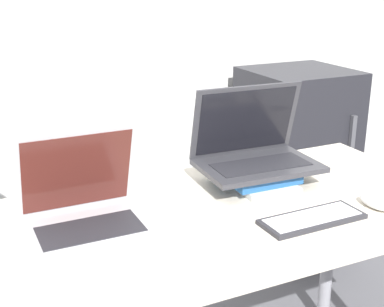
{
  "coord_description": "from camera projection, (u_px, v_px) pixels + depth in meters",
  "views": [
    {
      "loc": [
        -0.54,
        -0.85,
        1.39
      ],
      "look_at": [
        0.02,
        0.34,
        0.94
      ],
      "focal_mm": 50.0,
      "sensor_mm": 36.0,
      "label": 1
    }
  ],
  "objects": [
    {
      "name": "desk",
      "position": [
        185.0,
        245.0,
        1.47
      ],
      "size": [
        1.64,
        0.69,
        0.76
      ],
      "color": "beige",
      "rests_on": "ground_plane"
    },
    {
      "name": "laptop_left",
      "position": [
        85.0,
        210.0,
        1.37
      ],
      "size": [
        0.31,
        0.26,
        0.26
      ],
      "color": "#B2B2B7",
      "rests_on": "desk"
    },
    {
      "name": "book_stack",
      "position": [
        256.0,
        176.0,
        1.66
      ],
      "size": [
        0.21,
        0.27,
        0.06
      ],
      "color": "white",
      "rests_on": "desk"
    },
    {
      "name": "laptop_on_books",
      "position": [
        254.0,
        150.0,
        1.65
      ],
      "size": [
        0.37,
        0.26,
        0.25
      ],
      "color": "#333338",
      "rests_on": "book_stack"
    },
    {
      "name": "wireless_keyboard",
      "position": [
        312.0,
        219.0,
        1.42
      ],
      "size": [
        0.29,
        0.11,
        0.01
      ],
      "color": "#28282D",
      "rests_on": "desk"
    },
    {
      "name": "mouse",
      "position": [
        376.0,
        202.0,
        1.5
      ],
      "size": [
        0.06,
        0.11,
        0.03
      ],
      "color": "white",
      "rests_on": "desk"
    },
    {
      "name": "mini_fridge",
      "position": [
        294.0,
        161.0,
        2.73
      ],
      "size": [
        0.49,
        0.47,
        0.94
      ],
      "color": "#232328",
      "rests_on": "ground_plane"
    }
  ]
}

